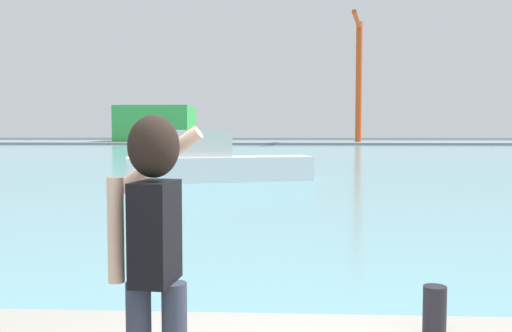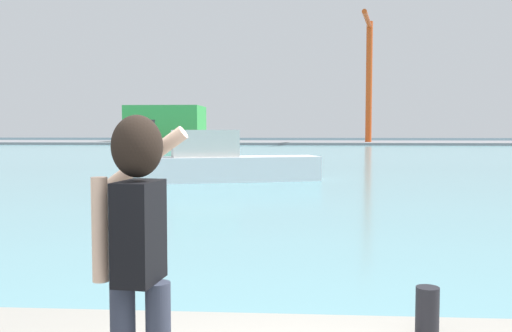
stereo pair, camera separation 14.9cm
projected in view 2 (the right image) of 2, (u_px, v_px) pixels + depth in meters
name	position (u px, v px, depth m)	size (l,w,h in m)	color
ground_plane	(296.00, 155.00, 52.90)	(220.00, 220.00, 0.00)	#334751
harbor_water	(296.00, 154.00, 54.89)	(140.00, 100.00, 0.02)	#6BA8B2
far_shore_dock	(296.00, 143.00, 94.70)	(140.00, 20.00, 0.38)	gray
person_photographer	(138.00, 238.00, 3.09)	(0.53, 0.56, 1.74)	#2D3342
harbor_bollard	(427.00, 313.00, 4.44)	(0.18, 0.18, 0.42)	black
boat_moored	(223.00, 163.00, 25.56)	(8.54, 4.23, 2.33)	white
warehouse_left	(166.00, 124.00, 95.96)	(12.36, 9.48, 5.98)	green
port_crane	(369.00, 68.00, 88.54)	(3.11, 12.29, 19.15)	#D84C19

